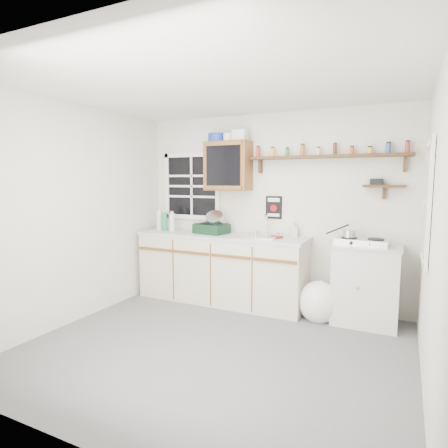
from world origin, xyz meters
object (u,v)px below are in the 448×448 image
(main_cabinet, at_px, (221,268))
(right_cabinet, at_px, (366,284))
(spice_shelf, at_px, (327,156))
(upper_cabinet, at_px, (228,166))
(dish_rack, at_px, (213,226))
(hotplate, at_px, (362,242))

(main_cabinet, height_order, right_cabinet, main_cabinet)
(spice_shelf, bearing_deg, main_cabinet, -170.82)
(main_cabinet, distance_m, right_cabinet, 1.84)
(right_cabinet, relative_size, upper_cabinet, 1.40)
(main_cabinet, distance_m, upper_cabinet, 1.37)
(main_cabinet, height_order, spice_shelf, spice_shelf)
(dish_rack, relative_size, hotplate, 0.79)
(hotplate, bearing_deg, spice_shelf, 161.14)
(right_cabinet, height_order, hotplate, hotplate)
(hotplate, bearing_deg, upper_cabinet, -179.06)
(dish_rack, bearing_deg, hotplate, 9.65)
(main_cabinet, bearing_deg, hotplate, 0.18)
(spice_shelf, xyz_separation_m, hotplate, (0.46, -0.21, -0.98))
(right_cabinet, height_order, dish_rack, dish_rack)
(upper_cabinet, bearing_deg, hotplate, -4.54)
(main_cabinet, distance_m, hotplate, 1.84)
(dish_rack, height_order, hotplate, dish_rack)
(right_cabinet, bearing_deg, main_cabinet, -179.21)
(main_cabinet, xyz_separation_m, dish_rack, (-0.14, 0.02, 0.56))
(right_cabinet, distance_m, hotplate, 0.50)
(main_cabinet, relative_size, hotplate, 3.86)
(spice_shelf, height_order, dish_rack, spice_shelf)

